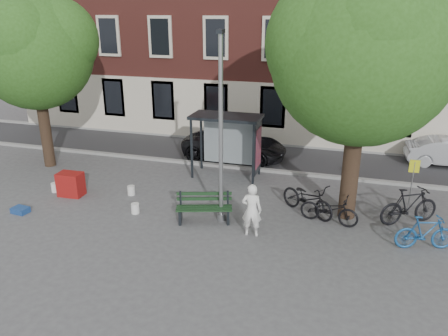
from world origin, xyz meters
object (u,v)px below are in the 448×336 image
at_px(painter, 252,210).
at_px(bike_a, 329,209).
at_px(bike_d, 409,206).
at_px(bike_b, 425,233).
at_px(bus_shelter, 236,132).
at_px(bench, 204,209).
at_px(car_dark, 235,145).
at_px(red_stand, 71,184).
at_px(bike_c, 308,198).
at_px(lamppost, 221,140).
at_px(notice_sign, 413,175).

xyz_separation_m(painter, bike_a, (2.25, 1.52, -0.35)).
bearing_deg(bike_d, bike_b, 160.54).
distance_m(bus_shelter, bike_a, 5.42).
xyz_separation_m(bench, bike_d, (6.47, 1.75, 0.19)).
relative_size(car_dark, red_stand, 5.35).
distance_m(bench, bike_c, 3.56).
distance_m(bike_a, bike_d, 2.60).
relative_size(bike_c, bike_d, 1.05).
relative_size(bike_b, red_stand, 1.95).
bearing_deg(painter, bus_shelter, -74.01).
xyz_separation_m(lamppost, bike_c, (2.69, 1.31, -2.21)).
bearing_deg(bike_d, painter, 84.99).
bearing_deg(painter, lamppost, -35.22).
relative_size(painter, car_dark, 0.36).
bearing_deg(bench, lamppost, 4.93).
distance_m(painter, bike_b, 5.10).
xyz_separation_m(bus_shelter, bike_d, (6.55, -2.57, -1.29)).
distance_m(lamppost, bus_shelter, 4.24).
xyz_separation_m(lamppost, red_stand, (-6.04, 0.36, -2.33)).
bearing_deg(notice_sign, car_dark, 149.32).
relative_size(bus_shelter, bench, 1.48).
relative_size(bus_shelter, bike_d, 1.36).
bearing_deg(bench, notice_sign, 3.99).
bearing_deg(bench, red_stand, 156.38).
bearing_deg(bench, bike_d, -2.53).
height_order(car_dark, red_stand, car_dark).
bearing_deg(bike_a, bus_shelter, 61.67).
relative_size(bike_b, notice_sign, 0.90).
distance_m(painter, notice_sign, 5.77).
height_order(painter, bike_a, painter).
xyz_separation_m(bike_c, red_stand, (-8.73, -0.95, -0.12)).
bearing_deg(bench, car_dark, 78.77).
bearing_deg(bike_a, bike_d, -63.26).
bearing_deg(bike_c, bike_a, -88.61).
bearing_deg(bike_b, car_dark, 34.03).
xyz_separation_m(bench, red_stand, (-5.52, 0.58, 0.02)).
bearing_deg(bike_b, red_stand, 72.42).
height_order(bus_shelter, car_dark, bus_shelter).
relative_size(bench, car_dark, 0.40).
bearing_deg(bike_a, bike_c, 67.44).
height_order(bike_c, notice_sign, notice_sign).
distance_m(bike_b, bike_d, 1.62).
relative_size(red_stand, notice_sign, 0.47).
relative_size(painter, bike_b, 0.98).
distance_m(bike_b, car_dark, 9.85).
relative_size(lamppost, bike_b, 3.49).
distance_m(bus_shelter, painter, 5.25).
distance_m(red_stand, notice_sign, 12.28).
bearing_deg(car_dark, bike_b, -130.17).
bearing_deg(bus_shelter, lamppost, -81.57).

